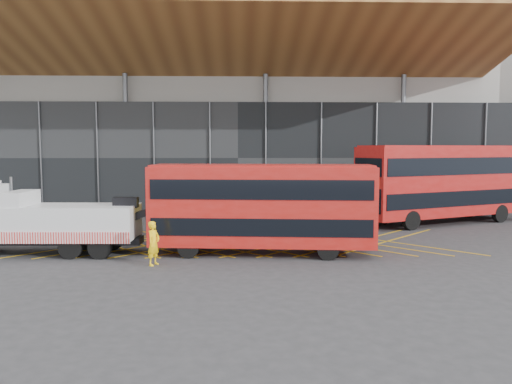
{
  "coord_description": "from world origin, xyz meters",
  "views": [
    {
      "loc": [
        2.19,
        -24.71,
        4.72
      ],
      "look_at": [
        3.0,
        1.5,
        2.4
      ],
      "focal_mm": 35.0,
      "sensor_mm": 36.0,
      "label": 1
    }
  ],
  "objects_px": {
    "worker": "(154,243)",
    "bus_towed": "(262,205)",
    "recovery_truck": "(37,219)",
    "bus_second": "(445,180)"
  },
  "relations": [
    {
      "from": "bus_second",
      "to": "worker",
      "type": "distance_m",
      "value": 19.68
    },
    {
      "from": "worker",
      "to": "bus_towed",
      "type": "bearing_deg",
      "value": -41.67
    },
    {
      "from": "recovery_truck",
      "to": "worker",
      "type": "distance_m",
      "value": 6.01
    },
    {
      "from": "bus_second",
      "to": "worker",
      "type": "height_order",
      "value": "bus_second"
    },
    {
      "from": "bus_towed",
      "to": "worker",
      "type": "distance_m",
      "value": 5.02
    },
    {
      "from": "bus_towed",
      "to": "worker",
      "type": "relative_size",
      "value": 5.57
    },
    {
      "from": "recovery_truck",
      "to": "bus_second",
      "type": "bearing_deg",
      "value": 23.28
    },
    {
      "from": "bus_towed",
      "to": "recovery_truck",
      "type": "bearing_deg",
      "value": -176.44
    },
    {
      "from": "recovery_truck",
      "to": "bus_towed",
      "type": "distance_m",
      "value": 9.99
    },
    {
      "from": "bus_towed",
      "to": "worker",
      "type": "height_order",
      "value": "bus_towed"
    }
  ]
}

